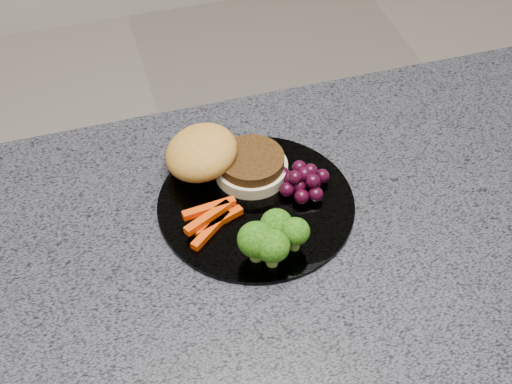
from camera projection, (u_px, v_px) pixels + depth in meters
The scene contains 6 objects.
countertop at pixel (299, 254), 0.91m from camera, with size 1.20×0.60×0.04m, color #484951.
plate at pixel (256, 204), 0.94m from camera, with size 0.26×0.26×0.01m, color white.
burger at pixel (219, 160), 0.96m from camera, with size 0.17×0.13×0.05m.
carrot_sticks at pixel (211, 219), 0.91m from camera, with size 0.08×0.07×0.02m.
broccoli at pixel (272, 237), 0.85m from camera, with size 0.09×0.07×0.06m.
grape_bunch at pixel (303, 180), 0.94m from camera, with size 0.07×0.07×0.03m.
Camera 1 is at (-0.22, -0.53, 1.60)m, focal length 50.00 mm.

